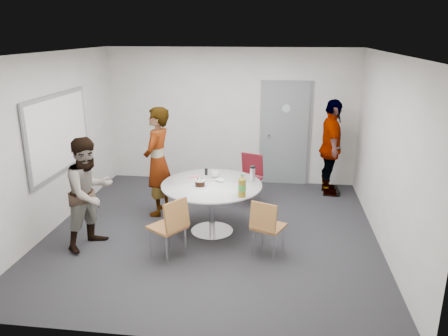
# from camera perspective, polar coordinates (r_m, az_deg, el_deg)

# --- Properties ---
(floor) EXTENTS (5.00, 5.00, 0.00)m
(floor) POSITION_cam_1_polar(r_m,az_deg,el_deg) (6.88, -1.56, -8.34)
(floor) COLOR #242327
(floor) RESTS_ON ground
(ceiling) EXTENTS (5.00, 5.00, 0.00)m
(ceiling) POSITION_cam_1_polar(r_m,az_deg,el_deg) (6.20, -1.77, 14.74)
(ceiling) COLOR silver
(ceiling) RESTS_ON wall_back
(wall_back) EXTENTS (5.00, 0.00, 5.00)m
(wall_back) POSITION_cam_1_polar(r_m,az_deg,el_deg) (8.82, 0.88, 6.74)
(wall_back) COLOR beige
(wall_back) RESTS_ON floor
(wall_left) EXTENTS (0.00, 5.00, 5.00)m
(wall_left) POSITION_cam_1_polar(r_m,az_deg,el_deg) (7.22, -21.68, 3.06)
(wall_left) COLOR beige
(wall_left) RESTS_ON floor
(wall_right) EXTENTS (0.00, 5.00, 5.00)m
(wall_right) POSITION_cam_1_polar(r_m,az_deg,el_deg) (6.51, 20.64, 1.70)
(wall_right) COLOR beige
(wall_right) RESTS_ON floor
(wall_front) EXTENTS (5.00, 0.00, 5.00)m
(wall_front) POSITION_cam_1_polar(r_m,az_deg,el_deg) (4.09, -7.14, -6.41)
(wall_front) COLOR beige
(wall_front) RESTS_ON floor
(door) EXTENTS (1.02, 0.17, 2.12)m
(door) POSITION_cam_1_polar(r_m,az_deg,el_deg) (8.82, 8.00, 4.42)
(door) COLOR slate
(door) RESTS_ON wall_back
(whiteboard) EXTENTS (0.04, 1.90, 1.25)m
(whiteboard) POSITION_cam_1_polar(r_m,az_deg,el_deg) (7.35, -20.77, 4.21)
(whiteboard) COLOR gray
(whiteboard) RESTS_ON wall_left
(table) EXTENTS (1.52, 1.52, 1.13)m
(table) POSITION_cam_1_polar(r_m,az_deg,el_deg) (6.60, -1.36, -2.99)
(table) COLOR silver
(table) RESTS_ON floor
(chair_near_left) EXTENTS (0.61, 0.60, 0.88)m
(chair_near_left) POSITION_cam_1_polar(r_m,az_deg,el_deg) (5.93, -6.89, -7.15)
(chair_near_left) COLOR brown
(chair_near_left) RESTS_ON floor
(chair_near_right) EXTENTS (0.52, 0.54, 0.83)m
(chair_near_right) POSITION_cam_1_polar(r_m,az_deg,el_deg) (5.99, 5.54, -7.22)
(chair_near_right) COLOR brown
(chair_near_right) RESTS_ON floor
(chair_far) EXTENTS (0.56, 0.59, 0.90)m
(chair_far) POSITION_cam_1_polar(r_m,az_deg,el_deg) (7.85, 3.34, -0.72)
(chair_far) COLOR maroon
(chair_far) RESTS_ON floor
(person_main) EXTENTS (0.51, 0.71, 1.83)m
(person_main) POSITION_cam_1_polar(r_m,az_deg,el_deg) (7.33, -8.65, 0.81)
(person_main) COLOR #A5C6EA
(person_main) RESTS_ON floor
(person_left) EXTENTS (0.89, 0.97, 1.62)m
(person_left) POSITION_cam_1_polar(r_m,az_deg,el_deg) (6.45, -17.13, -3.13)
(person_left) COLOR white
(person_left) RESTS_ON floor
(person_right) EXTENTS (0.47, 1.08, 1.82)m
(person_right) POSITION_cam_1_polar(r_m,az_deg,el_deg) (8.39, 13.80, 2.57)
(person_right) COLOR black
(person_right) RESTS_ON floor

